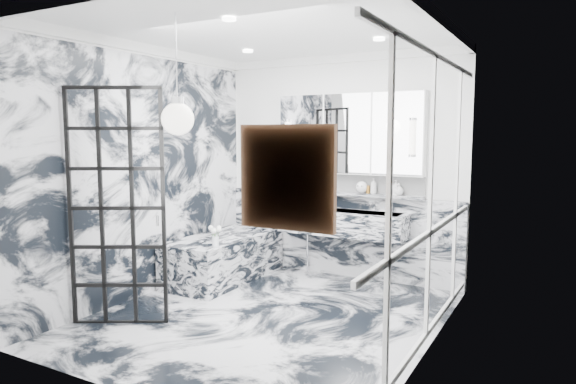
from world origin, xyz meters
The scene contains 25 objects.
floor centered at (0.00, 0.00, 0.00)m, with size 3.60×3.60×0.00m, color silver.
ceiling centered at (0.00, 0.00, 2.80)m, with size 3.60×3.60×0.00m, color white.
wall_back centered at (0.00, 1.80, 1.40)m, with size 3.60×3.60×0.00m, color white.
wall_front centered at (0.00, -1.80, 1.40)m, with size 3.60×3.60×0.00m, color white.
wall_left centered at (-1.60, 0.00, 1.40)m, with size 3.60×3.60×0.00m, color white.
wall_right centered at (1.60, 0.00, 1.40)m, with size 3.60×3.60×0.00m, color white.
marble_clad_back centered at (0.00, 1.78, 0.53)m, with size 3.18×0.05×1.05m, color silver.
marble_clad_left centered at (-1.59, 0.00, 1.34)m, with size 0.02×3.56×2.68m, color silver.
panel_molding centered at (1.58, 0.00, 1.30)m, with size 0.03×3.40×2.30m, color white.
soap_bottle_a centered at (0.49, 1.71, 1.19)m, with size 0.07×0.07×0.19m, color #8C5919.
soap_bottle_b centered at (0.77, 1.71, 1.18)m, with size 0.08×0.09×0.19m, color #4C4C51.
soap_bottle_c centered at (0.80, 1.71, 1.17)m, with size 0.12×0.12×0.15m, color silver.
face_pot centered at (0.34, 1.71, 1.17)m, with size 0.15×0.15×0.15m, color white.
amber_bottle centered at (0.42, 1.71, 1.14)m, with size 0.04×0.04×0.10m, color #8C5919.
flower_vase centered at (-0.89, 0.34, 0.61)m, with size 0.07×0.07×0.12m, color silver.
crittall_door centered at (-1.16, -0.83, 1.12)m, with size 0.88×0.04×2.25m, color black, non-canonical shape.
artwork centered at (1.20, -1.76, 1.58)m, with size 0.49×0.05×0.49m, color #C47114.
pendant_light centered at (-0.13, -1.12, 1.94)m, with size 0.25×0.25×0.25m, color white.
trough_sink centered at (0.15, 1.55, 0.73)m, with size 1.60×0.45×0.30m, color silver.
ledge centered at (0.15, 1.72, 1.07)m, with size 1.90×0.14×0.04m, color silver.
subway_tile centered at (0.15, 1.78, 1.21)m, with size 1.90×0.03×0.23m, color white.
mirror_cabinet centered at (0.15, 1.73, 1.82)m, with size 1.90×0.16×1.00m, color white.
sconce_left centered at (-0.67, 1.63, 1.78)m, with size 0.07×0.07×0.40m, color white.
sconce_right centered at (0.97, 1.63, 1.78)m, with size 0.07×0.07×0.40m, color white.
bathtub centered at (-1.18, 0.90, 0.28)m, with size 0.75×1.65×0.55m, color silver.
Camera 1 is at (2.58, -4.25, 1.83)m, focal length 32.00 mm.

